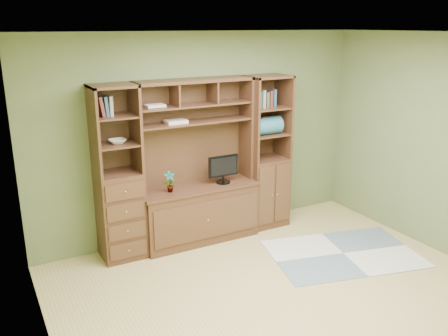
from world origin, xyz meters
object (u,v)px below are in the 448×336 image
left_tower (118,174)px  right_tower (266,153)px  monitor (223,164)px  center_hutch (198,164)px

left_tower → right_tower: size_ratio=1.00×
left_tower → right_tower: bearing=0.0°
right_tower → monitor: size_ratio=4.11×
center_hutch → monitor: bearing=-6.0°
center_hutch → left_tower: (-1.00, 0.04, 0.00)m
left_tower → monitor: bearing=-3.2°
monitor → left_tower: bearing=177.4°
center_hutch → monitor: size_ratio=4.11×
right_tower → left_tower: bearing=180.0°
center_hutch → right_tower: size_ratio=1.00×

